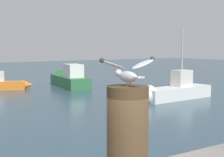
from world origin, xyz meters
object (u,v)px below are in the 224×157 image
at_px(mooring_post, 128,139).
at_px(boat_orange, 3,84).
at_px(seagull, 128,72).
at_px(boat_green, 67,79).
at_px(boat_white, 170,92).

bearing_deg(mooring_post, boat_orange, 75.57).
bearing_deg(seagull, mooring_post, -86.38).
xyz_separation_m(boat_orange, boat_green, (4.63, -0.46, 0.15)).
distance_m(boat_white, boat_green, 9.37).
xyz_separation_m(boat_orange, boat_white, (6.14, -9.71, 0.06)).
relative_size(boat_orange, boat_green, 0.63).
distance_m(boat_orange, boat_green, 4.66).
relative_size(seagull, boat_green, 0.10).
height_order(mooring_post, boat_orange, mooring_post).
bearing_deg(boat_orange, mooring_post, -104.43).
xyz_separation_m(mooring_post, seagull, (-0.00, 0.00, 0.62)).
relative_size(seagull, boat_orange, 0.16).
height_order(boat_white, boat_green, boat_white).
bearing_deg(boat_orange, boat_green, -5.69).
relative_size(mooring_post, boat_white, 0.18).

